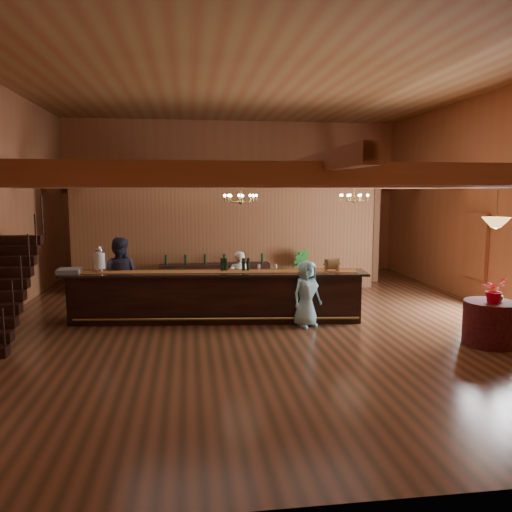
{
  "coord_description": "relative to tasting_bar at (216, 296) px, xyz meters",
  "views": [
    {
      "loc": [
        -1.64,
        -11.31,
        3.0
      ],
      "look_at": [
        -0.02,
        0.67,
        1.42
      ],
      "focal_mm": 35.0,
      "sensor_mm": 36.0,
      "label": 1
    }
  ],
  "objects": [
    {
      "name": "chandelier_left",
      "position": [
        0.66,
        0.74,
        2.24
      ],
      "size": [
        0.8,
        0.8,
        0.52
      ],
      "color": "#A28B46",
      "rests_on": "beam_grid"
    },
    {
      "name": "beverage_dispenser",
      "position": [
        -2.63,
        0.34,
        0.86
      ],
      "size": [
        0.26,
        0.26,
        0.6
      ],
      "color": "silver",
      "rests_on": "tasting_bar"
    },
    {
      "name": "floor_plant",
      "position": [
        2.62,
        3.15,
        0.06
      ],
      "size": [
        0.76,
        0.63,
        1.29
      ],
      "primitive_type": "imported",
      "rotation": [
        0.0,
        0.0,
        -0.08
      ],
      "color": "#1B5419",
      "rests_on": "floor"
    },
    {
      "name": "raffle_drum",
      "position": [
        2.65,
        -0.34,
        0.74
      ],
      "size": [
        0.34,
        0.24,
        0.3
      ],
      "color": "brown",
      "rests_on": "tasting_bar"
    },
    {
      "name": "staircase",
      "position": [
        -4.4,
        -0.72,
        0.41
      ],
      "size": [
        1.0,
        2.8,
        2.0
      ],
      "color": "black",
      "rests_on": "floor"
    },
    {
      "name": "guest",
      "position": [
        1.97,
        -0.71,
        0.15
      ],
      "size": [
        0.86,
        0.74,
        1.48
      ],
      "primitive_type": "imported",
      "rotation": [
        0.0,
        0.0,
        0.45
      ],
      "color": "#90CFDD",
      "rests_on": "floor"
    },
    {
      "name": "wall_back",
      "position": [
        1.05,
        7.02,
        2.16
      ],
      "size": [
        12.0,
        0.1,
        5.5
      ],
      "primitive_type": "cube",
      "color": "#995C36",
      "rests_on": "floor"
    },
    {
      "name": "wall_right",
      "position": [
        7.05,
        0.02,
        2.16
      ],
      "size": [
        0.1,
        14.0,
        5.5
      ],
      "primitive_type": "cube",
      "color": "#995C36",
      "rests_on": "floor"
    },
    {
      "name": "support_posts",
      "position": [
        1.05,
        -0.48,
        1.01
      ],
      "size": [
        9.2,
        10.2,
        3.2
      ],
      "color": "brown",
      "rests_on": "floor"
    },
    {
      "name": "staff_second",
      "position": [
        -2.24,
        0.71,
        0.37
      ],
      "size": [
        1.04,
        0.86,
        1.92
      ],
      "primitive_type": "imported",
      "rotation": [
        0.0,
        0.0,
        2.98
      ],
      "color": "#242434",
      "rests_on": "floor"
    },
    {
      "name": "window_right_back",
      "position": [
        7.0,
        1.02,
        0.96
      ],
      "size": [
        0.12,
        1.05,
        1.75
      ],
      "primitive_type": "cube",
      "color": "white",
      "rests_on": "wall_right"
    },
    {
      "name": "ceiling",
      "position": [
        1.05,
        0.02,
        4.91
      ],
      "size": [
        14.0,
        14.0,
        0.0
      ],
      "primitive_type": "plane",
      "rotation": [
        3.14,
        0.0,
        0.0
      ],
      "color": "olive",
      "rests_on": "wall_back"
    },
    {
      "name": "bar_bottle_2",
      "position": [
        0.65,
        0.06,
        0.72
      ],
      "size": [
        0.07,
        0.07,
        0.3
      ],
      "primitive_type": "cylinder",
      "color": "black",
      "rests_on": "tasting_bar"
    },
    {
      "name": "round_table",
      "position": [
        5.21,
        -2.5,
        -0.15
      ],
      "size": [
        1.0,
        1.0,
        0.86
      ],
      "primitive_type": "cylinder",
      "color": "#551C15",
      "rests_on": "floor"
    },
    {
      "name": "beam_grid",
      "position": [
        1.05,
        0.53,
        2.65
      ],
      "size": [
        11.9,
        13.9,
        0.39
      ],
      "color": "brown",
      "rests_on": "wall_left"
    },
    {
      "name": "table_vase",
      "position": [
        5.35,
        -2.5,
        0.44
      ],
      "size": [
        0.18,
        0.18,
        0.32
      ],
      "primitive_type": "imported",
      "rotation": [
        0.0,
        0.0,
        -0.11
      ],
      "color": "#A28B46",
      "rests_on": "round_table"
    },
    {
      "name": "bartender",
      "position": [
        0.61,
        0.8,
        0.18
      ],
      "size": [
        0.62,
        0.48,
        1.53
      ],
      "primitive_type": "imported",
      "rotation": [
        0.0,
        0.0,
        3.37
      ],
      "color": "silver",
      "rests_on": "floor"
    },
    {
      "name": "bar_bottle_1",
      "position": [
        0.24,
        0.11,
        0.72
      ],
      "size": [
        0.07,
        0.07,
        0.3
      ],
      "primitive_type": "cylinder",
      "color": "black",
      "rests_on": "tasting_bar"
    },
    {
      "name": "floor",
      "position": [
        1.05,
        0.02,
        -0.59
      ],
      "size": [
        14.0,
        14.0,
        0.0
      ],
      "primitive_type": "plane",
      "color": "brown",
      "rests_on": "ground"
    },
    {
      "name": "table_flowers",
      "position": [
        5.19,
        -2.6,
        0.53
      ],
      "size": [
        0.57,
        0.53,
        0.51
      ],
      "primitive_type": "imported",
      "rotation": [
        0.0,
        0.0,
        0.38
      ],
      "color": "red",
      "rests_on": "round_table"
    },
    {
      "name": "tasting_bar",
      "position": [
        0.0,
        0.0,
        0.0
      ],
      "size": [
        6.98,
        1.6,
        1.17
      ],
      "rotation": [
        0.0,
        0.0,
        -0.11
      ],
      "color": "black",
      "rests_on": "floor"
    },
    {
      "name": "glass_rack_tray",
      "position": [
        -3.28,
        0.3,
        0.62
      ],
      "size": [
        0.5,
        0.5,
        0.1
      ],
      "primitive_type": "cube",
      "color": "gray",
      "rests_on": "tasting_bar"
    },
    {
      "name": "chandelier_right",
      "position": [
        3.89,
        1.86,
        2.24
      ],
      "size": [
        0.8,
        0.8,
        0.53
      ],
      "color": "#A28B46",
      "rests_on": "beam_grid"
    },
    {
      "name": "pendant_lamp",
      "position": [
        5.21,
        -2.5,
        1.82
      ],
      "size": [
        0.52,
        0.52,
        0.9
      ],
      "color": "#A28B46",
      "rests_on": "beam_grid"
    },
    {
      "name": "wall_front",
      "position": [
        1.05,
        -6.98,
        2.16
      ],
      "size": [
        12.0,
        0.1,
        5.5
      ],
      "primitive_type": "cube",
      "color": "#995C36",
      "rests_on": "floor"
    },
    {
      "name": "partition_wall",
      "position": [
        0.55,
        3.52,
        0.96
      ],
      "size": [
        9.0,
        0.18,
        3.1
      ],
      "primitive_type": "cube",
      "color": "brown",
      "rests_on": "floor"
    },
    {
      "name": "backroom_boxes",
      "position": [
        0.76,
        5.52,
        -0.06
      ],
      "size": [
        4.1,
        0.6,
        1.1
      ],
      "color": "black",
      "rests_on": "floor"
    },
    {
      "name": "bar_bottle_3",
      "position": [
        0.76,
        0.05,
        0.72
      ],
      "size": [
        0.07,
        0.07,
        0.3
      ],
      "primitive_type": "cylinder",
      "color": "black",
      "rests_on": "tasting_bar"
    },
    {
      "name": "bar_bottle_0",
      "position": [
        0.16,
        0.12,
        0.72
      ],
      "size": [
        0.07,
        0.07,
        0.3
      ],
      "primitive_type": "cylinder",
      "color": "black",
      "rests_on": "tasting_bar"
    },
    {
      "name": "backbar_shelf",
      "position": [
        0.14,
        3.07,
        -0.14
      ],
      "size": [
        3.2,
        0.57,
        0.9
      ],
      "primitive_type": "cube",
      "rotation": [
        0.0,
        0.0,
        0.02
      ],
      "color": "black",
      "rests_on": "floor"
    }
  ]
}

